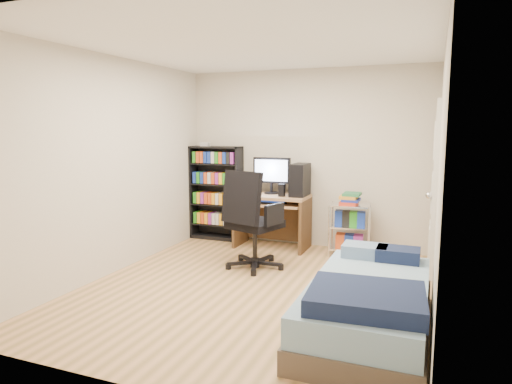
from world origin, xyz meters
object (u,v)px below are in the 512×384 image
at_px(office_chair, 252,237).
at_px(bed, 369,304).
at_px(media_shelf, 216,192).
at_px(computer_desk, 280,200).

xyz_separation_m(office_chair, bed, (1.55, -1.26, -0.14)).
bearing_deg(media_shelf, office_chair, -47.89).
relative_size(computer_desk, office_chair, 1.06).
relative_size(media_shelf, office_chair, 1.23).
xyz_separation_m(computer_desk, office_chair, (-0.00, -1.05, -0.30)).
relative_size(media_shelf, computer_desk, 1.16).
bearing_deg(media_shelf, computer_desk, -6.65).
distance_m(computer_desk, bed, 2.82).
xyz_separation_m(media_shelf, office_chair, (1.06, -1.17, -0.34)).
distance_m(computer_desk, office_chair, 1.09).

